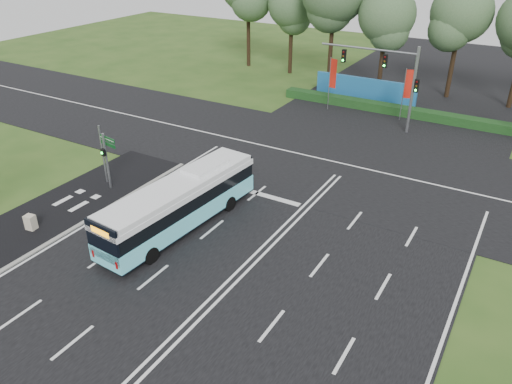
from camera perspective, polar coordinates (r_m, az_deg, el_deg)
ground at (r=26.81m, az=0.78°, el=-6.31°), size 120.00×120.00×0.00m
road_main at (r=26.80m, az=0.78°, el=-6.27°), size 20.00×120.00×0.04m
road_cross at (r=36.38m, az=10.22°, el=3.11°), size 120.00×14.00×0.05m
bike_path at (r=32.24m, az=-21.74°, el=-2.04°), size 5.00×18.00×0.06m
kerb_strip at (r=30.53m, az=-18.88°, el=-3.18°), size 0.25×18.00×0.12m
city_bus at (r=27.95m, az=-8.67°, el=-1.32°), size 3.11×10.96×3.10m
pedestrian_signal at (r=33.03m, az=-16.78°, el=3.59°), size 0.34×0.43×3.83m
street_sign at (r=33.45m, az=-16.87°, el=4.74°), size 1.56×0.36×4.04m
utility_cabinet at (r=30.74m, az=-24.36°, el=-3.21°), size 0.61×0.53×0.92m
banner_flag_left at (r=46.48m, az=8.69°, el=12.90°), size 0.71×0.20×4.85m
banner_flag_mid at (r=45.24m, az=16.87°, el=11.39°), size 0.65×0.27×4.59m
traffic_light_gantry at (r=42.45m, az=15.31°, el=12.90°), size 8.41×0.28×7.00m
hedge at (r=47.42m, az=15.83°, el=8.98°), size 22.00×1.20×0.80m
blue_hoarding at (r=50.56m, az=12.34°, el=11.40°), size 10.00×0.30×2.20m
eucalyptus_row at (r=52.56m, az=16.80°, el=19.74°), size 47.19×9.48×12.95m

